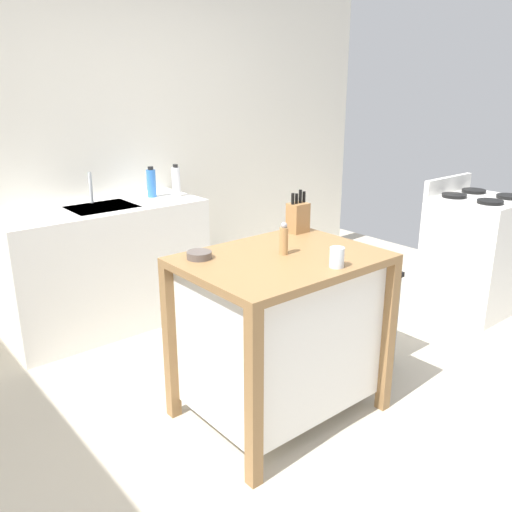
% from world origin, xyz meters
% --- Properties ---
extents(ground_plane, '(6.35, 6.35, 0.00)m').
position_xyz_m(ground_plane, '(0.00, 0.00, 0.00)').
color(ground_plane, '#BCB29E').
rests_on(ground_plane, ground).
extents(wall_back, '(5.35, 0.10, 2.60)m').
position_xyz_m(wall_back, '(0.00, 2.08, 1.30)').
color(wall_back, silver).
rests_on(wall_back, ground).
extents(kitchen_island, '(0.98, 0.74, 0.90)m').
position_xyz_m(kitchen_island, '(0.04, 0.10, 0.50)').
color(kitchen_island, olive).
rests_on(kitchen_island, ground).
extents(knife_block, '(0.11, 0.09, 0.25)m').
position_xyz_m(knife_block, '(0.41, 0.37, 0.99)').
color(knife_block, '#9E7042').
rests_on(knife_block, kitchen_island).
extents(bowl_stoneware_deep, '(0.12, 0.12, 0.04)m').
position_xyz_m(bowl_stoneware_deep, '(-0.30, 0.33, 0.91)').
color(bowl_stoneware_deep, '#564C47').
rests_on(bowl_stoneware_deep, kitchen_island).
extents(drinking_cup, '(0.07, 0.07, 0.10)m').
position_xyz_m(drinking_cup, '(0.13, -0.18, 0.94)').
color(drinking_cup, silver).
rests_on(drinking_cup, kitchen_island).
extents(pepper_grinder, '(0.04, 0.04, 0.17)m').
position_xyz_m(pepper_grinder, '(0.07, 0.12, 0.97)').
color(pepper_grinder, '#AD7F4C').
rests_on(pepper_grinder, kitchen_island).
extents(trash_bin, '(0.36, 0.28, 0.63)m').
position_xyz_m(trash_bin, '(0.77, 0.13, 0.32)').
color(trash_bin, gray).
rests_on(trash_bin, ground).
extents(sink_counter, '(1.41, 0.60, 0.90)m').
position_xyz_m(sink_counter, '(-0.18, 1.73, 0.45)').
color(sink_counter, white).
rests_on(sink_counter, ground).
extents(sink_faucet, '(0.02, 0.02, 0.22)m').
position_xyz_m(sink_faucet, '(-0.18, 1.87, 1.01)').
color(sink_faucet, '#B7BCC1').
rests_on(sink_faucet, sink_counter).
extents(bottle_spray_cleaner, '(0.07, 0.07, 0.23)m').
position_xyz_m(bottle_spray_cleaner, '(0.25, 1.78, 1.00)').
color(bottle_spray_cleaner, blue).
rests_on(bottle_spray_cleaner, sink_counter).
extents(bottle_hand_soap, '(0.06, 0.06, 0.24)m').
position_xyz_m(bottle_hand_soap, '(0.40, 1.67, 1.01)').
color(bottle_hand_soap, white).
rests_on(bottle_hand_soap, sink_counter).
extents(stove, '(0.60, 0.60, 1.02)m').
position_xyz_m(stove, '(2.13, 0.18, 0.46)').
color(stove, white).
rests_on(stove, ground).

